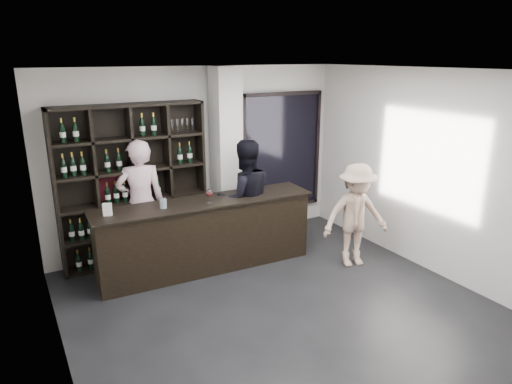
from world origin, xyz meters
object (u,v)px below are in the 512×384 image
taster_pink (141,203)px  taster_black (245,200)px  wine_shelf (133,185)px  tasting_counter (206,235)px  customer (356,215)px

taster_pink → taster_black: size_ratio=1.03×
wine_shelf → taster_black: wine_shelf is taller
tasting_counter → taster_pink: taster_pink is taller
taster_pink → customer: size_ratio=1.22×
tasting_counter → taster_black: bearing=10.6°
wine_shelf → taster_black: size_ratio=1.29×
wine_shelf → taster_pink: bearing=-73.1°
taster_black → customer: (1.29, -1.07, -0.15)m
wine_shelf → taster_black: 1.68m
taster_black → customer: size_ratio=1.19×
wine_shelf → taster_pink: 0.30m
tasting_counter → taster_black: size_ratio=1.72×
taster_black → customer: taster_black is taller
tasting_counter → taster_pink: 1.08m
customer → tasting_counter: bearing=169.7°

